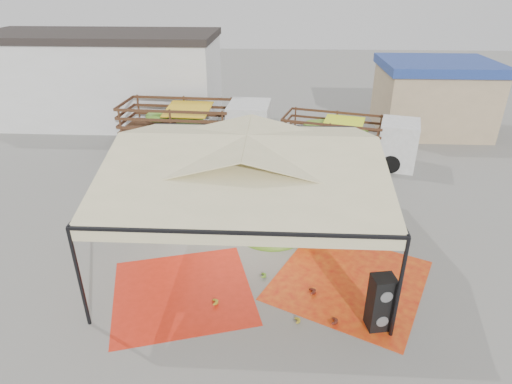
# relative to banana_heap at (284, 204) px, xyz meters

# --- Properties ---
(ground) EXTENTS (90.00, 90.00, 0.00)m
(ground) POSITION_rel_banana_heap_xyz_m (-1.26, -1.81, -0.66)
(ground) COLOR slate
(ground) RESTS_ON ground
(canopy_tent) EXTENTS (8.10, 8.10, 4.00)m
(canopy_tent) POSITION_rel_banana_heap_xyz_m (-1.26, -1.81, 2.64)
(canopy_tent) COLOR black
(canopy_tent) RESTS_ON ground
(building_white) EXTENTS (14.30, 6.30, 5.40)m
(building_white) POSITION_rel_banana_heap_xyz_m (-11.26, 12.19, 2.05)
(building_white) COLOR silver
(building_white) RESTS_ON ground
(building_tan) EXTENTS (6.30, 5.30, 4.10)m
(building_tan) POSITION_rel_banana_heap_xyz_m (8.74, 11.19, 1.41)
(building_tan) COLOR tan
(building_tan) RESTS_ON ground
(tarp_left) EXTENTS (4.86, 4.73, 0.01)m
(tarp_left) POSITION_rel_banana_heap_xyz_m (-3.02, -4.40, -0.66)
(tarp_left) COLOR red
(tarp_left) RESTS_ON ground
(tarp_right) EXTENTS (5.67, 5.76, 0.01)m
(tarp_right) POSITION_rel_banana_heap_xyz_m (1.99, -3.59, -0.66)
(tarp_right) COLOR orange
(tarp_right) RESTS_ON ground
(banana_heap) EXTENTS (7.00, 6.12, 1.32)m
(banana_heap) POSITION_rel_banana_heap_xyz_m (0.00, 0.00, 0.00)
(banana_heap) COLOR #3B7819
(banana_heap) RESTS_ON ground
(hand_yellow_a) EXTENTS (0.41, 0.35, 0.17)m
(hand_yellow_a) POSITION_rel_banana_heap_xyz_m (0.26, -5.48, -0.58)
(hand_yellow_a) COLOR gold
(hand_yellow_a) RESTS_ON ground
(hand_yellow_b) EXTENTS (0.50, 0.43, 0.20)m
(hand_yellow_b) POSITION_rel_banana_heap_xyz_m (-2.07, -4.89, -0.56)
(hand_yellow_b) COLOR #AC8D22
(hand_yellow_b) RESTS_ON ground
(hand_red_a) EXTENTS (0.50, 0.44, 0.20)m
(hand_red_a) POSITION_rel_banana_heap_xyz_m (1.24, -5.44, -0.56)
(hand_red_a) COLOR #5C1F15
(hand_red_a) RESTS_ON ground
(hand_red_b) EXTENTS (0.49, 0.41, 0.20)m
(hand_red_b) POSITION_rel_banana_heap_xyz_m (0.73, -4.27, -0.56)
(hand_red_b) COLOR #561F13
(hand_red_b) RESTS_ON ground
(hand_green) EXTENTS (0.42, 0.34, 0.19)m
(hand_green) POSITION_rel_banana_heap_xyz_m (-0.73, -3.59, -0.57)
(hand_green) COLOR #477919
(hand_green) RESTS_ON ground
(hanging_bunches) EXTENTS (3.24, 0.24, 0.20)m
(hanging_bunches) POSITION_rel_banana_heap_xyz_m (0.70, -0.39, 1.96)
(hanging_bunches) COLOR #3B7B19
(hanging_bunches) RESTS_ON ground
(speaker_stack) EXTENTS (0.66, 0.61, 1.61)m
(speaker_stack) POSITION_rel_banana_heap_xyz_m (2.44, -5.51, 0.14)
(speaker_stack) COLOR black
(speaker_stack) RESTS_ON ground
(banana_leaves) EXTENTS (0.96, 1.36, 3.70)m
(banana_leaves) POSITION_rel_banana_heap_xyz_m (-4.94, -1.29, -0.66)
(banana_leaves) COLOR #366E1D
(banana_leaves) RESTS_ON ground
(vendor) EXTENTS (0.65, 0.48, 1.62)m
(vendor) POSITION_rel_banana_heap_xyz_m (-0.56, 1.65, 0.15)
(vendor) COLOR gray
(vendor) RESTS_ON ground
(truck_left) EXTENTS (7.76, 3.07, 2.61)m
(truck_left) POSITION_rel_banana_heap_xyz_m (-4.27, 7.13, 0.95)
(truck_left) COLOR #482E18
(truck_left) RESTS_ON ground
(truck_right) EXTENTS (6.80, 3.84, 2.21)m
(truck_right) POSITION_rel_banana_heap_xyz_m (3.49, 6.14, 0.70)
(truck_right) COLOR #4D2C19
(truck_right) RESTS_ON ground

